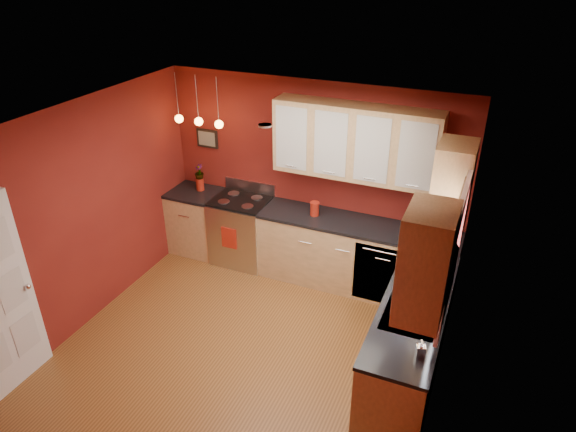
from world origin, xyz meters
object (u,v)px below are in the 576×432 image
at_px(gas_range, 242,230).
at_px(soap_pump, 421,349).
at_px(coffee_maker, 431,227).
at_px(sink, 412,315).
at_px(red_canister, 315,209).

xyz_separation_m(gas_range, soap_pump, (2.79, -2.05, 0.54)).
bearing_deg(gas_range, coffee_maker, 0.97).
relative_size(sink, red_canister, 3.82).
distance_m(sink, red_canister, 2.16).
height_order(red_canister, soap_pump, red_canister).
bearing_deg(soap_pump, coffee_maker, 97.12).
height_order(sink, coffee_maker, sink).
height_order(gas_range, coffee_maker, coffee_maker).
bearing_deg(coffee_maker, soap_pump, -98.26).
bearing_deg(gas_range, red_canister, -0.02).
height_order(sink, soap_pump, sink).
distance_m(red_canister, coffee_maker, 1.46).
height_order(coffee_maker, soap_pump, coffee_maker).
xyz_separation_m(sink, red_canister, (-1.55, 1.50, 0.12)).
distance_m(sink, soap_pump, 0.59).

